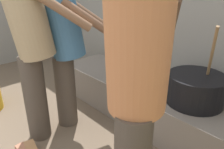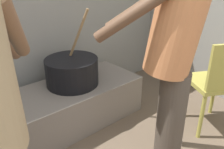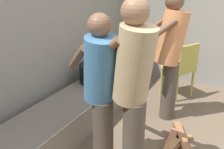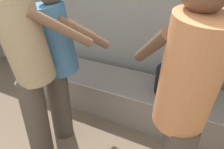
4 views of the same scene
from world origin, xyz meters
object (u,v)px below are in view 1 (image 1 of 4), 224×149
Objects in this scene: cooking_pot_main at (196,89)px; cook_in_orange_shirt at (137,83)px; cook_in_blue_shirt at (65,42)px; cook_in_tan_shirt at (31,39)px.

cook_in_orange_shirt reaches higher than cooking_pot_main.
cook_in_blue_shirt is at bearing 165.52° from cook_in_orange_shirt.
cooking_pot_main is 0.43× the size of cook_in_orange_shirt.
cook_in_orange_shirt is 1.13m from cook_in_tan_shirt.
cook_in_blue_shirt is (-1.14, 0.29, -0.08)m from cook_in_orange_shirt.
cook_in_tan_shirt is (-0.97, -1.00, 0.43)m from cooking_pot_main.
cook_in_orange_shirt is 1.08× the size of cook_in_blue_shirt.
cooking_pot_main is 0.43× the size of cook_in_tan_shirt.
cook_in_blue_shirt is 0.92× the size of cook_in_tan_shirt.
cook_in_tan_shirt is at bearing -89.13° from cook_in_blue_shirt.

